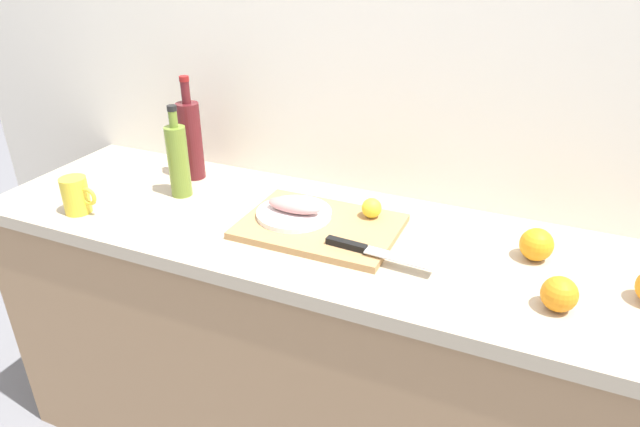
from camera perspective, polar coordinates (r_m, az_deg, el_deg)
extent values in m
cube|color=white|center=(1.72, 3.84, 13.63)|extent=(3.20, 0.05, 2.50)
cube|color=#9E7A56|center=(1.84, -0.61, -14.46)|extent=(2.00, 0.58, 0.86)
cube|color=#B7A88E|center=(1.58, -0.69, -2.15)|extent=(2.00, 0.60, 0.04)
cube|color=tan|center=(1.56, 0.00, -1.31)|extent=(0.43, 0.31, 0.02)
cylinder|color=white|center=(1.59, -2.66, 0.01)|extent=(0.21, 0.21, 0.01)
ellipsoid|color=tan|center=(1.58, -2.68, 0.83)|extent=(0.16, 0.07, 0.04)
cube|color=silver|center=(1.39, 8.15, -4.54)|extent=(0.18, 0.05, 0.00)
cube|color=black|center=(1.43, 2.71, -3.16)|extent=(0.11, 0.03, 0.02)
sphere|color=yellow|center=(1.58, 5.30, 0.57)|extent=(0.06, 0.06, 0.06)
cylinder|color=olive|center=(1.77, -14.26, 5.15)|extent=(0.06, 0.06, 0.22)
cylinder|color=olive|center=(1.73, -14.78, 9.32)|extent=(0.03, 0.03, 0.05)
cylinder|color=black|center=(1.72, -14.91, 10.37)|extent=(0.03, 0.03, 0.02)
cylinder|color=#59191E|center=(1.89, -13.04, 7.21)|extent=(0.07, 0.07, 0.25)
cylinder|color=#59191E|center=(1.85, -13.57, 11.94)|extent=(0.03, 0.03, 0.07)
cylinder|color=maroon|center=(1.84, -13.72, 13.23)|extent=(0.03, 0.03, 0.02)
cylinder|color=yellow|center=(1.78, -23.69, 1.72)|extent=(0.08, 0.08, 0.11)
torus|color=yellow|center=(1.74, -22.58, 1.61)|extent=(0.06, 0.01, 0.06)
sphere|color=orange|center=(1.34, 23.25, -7.57)|extent=(0.08, 0.08, 0.08)
sphere|color=orange|center=(1.51, 21.24, -2.97)|extent=(0.08, 0.08, 0.08)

